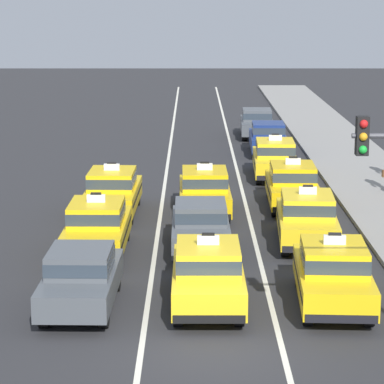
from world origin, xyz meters
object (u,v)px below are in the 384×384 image
object	(u,v)px
taxi_left_third	(114,191)
sedan_right_sixth	(259,122)
taxi_right_third	(294,185)
sedan_left_nearest	(83,276)
sedan_center_second	(202,225)
taxi_right_second	(309,217)
taxi_center_third	(206,191)
taxi_center_nearest	(210,273)
taxi_left_second	(99,226)
taxi_right_fourth	(277,158)
sedan_right_fifth	(270,137)
taxi_right_nearest	(335,273)

from	to	relation	value
taxi_left_third	sedan_right_sixth	world-z (taller)	taxi_left_third
taxi_right_third	sedan_left_nearest	bearing A→B (deg)	-119.90
sedan_center_second	taxi_right_second	size ratio (longest dim) A/B	0.93
sedan_center_second	sedan_right_sixth	distance (m)	23.73
taxi_right_second	taxi_center_third	bearing A→B (deg)	128.01
taxi_center_nearest	taxi_left_second	bearing A→B (deg)	124.37
sedan_center_second	taxi_right_fourth	xyz separation A→B (m)	(3.34, 11.83, 0.03)
taxi_center_nearest	taxi_center_third	bearing A→B (deg)	89.75
taxi_center_third	sedan_left_nearest	bearing A→B (deg)	-107.58
taxi_center_nearest	taxi_center_third	size ratio (longest dim) A/B	1.00
taxi_left_second	sedan_center_second	bearing A→B (deg)	5.03
taxi_center_third	taxi_right_second	world-z (taller)	same
taxi_right_second	sedan_right_sixth	distance (m)	22.61
sedan_right_fifth	sedan_right_sixth	distance (m)	5.52
sedan_center_second	taxi_right_third	bearing A→B (deg)	60.18
taxi_right_second	taxi_left_third	bearing A→B (deg)	148.34
sedan_left_nearest	taxi_center_nearest	bearing A→B (deg)	3.59
sedan_left_nearest	sedan_center_second	xyz separation A→B (m)	(3.09, 5.36, 0.00)
taxi_center_nearest	sedan_left_nearest	bearing A→B (deg)	-176.41
taxi_right_third	sedan_center_second	bearing A→B (deg)	-119.82
sedan_right_fifth	taxi_center_third	bearing A→B (deg)	-104.47
taxi_left_third	sedan_right_sixth	xyz separation A→B (m)	(6.50, 18.56, -0.03)
taxi_right_fourth	sedan_right_sixth	xyz separation A→B (m)	(0.01, 11.66, -0.03)
taxi_right_second	taxi_left_second	bearing A→B (deg)	-170.01
taxi_right_second	taxi_right_fourth	size ratio (longest dim) A/B	1.01
taxi_right_fourth	sedan_right_sixth	distance (m)	11.66
taxi_right_second	taxi_right_third	world-z (taller)	same
taxi_center_nearest	sedan_right_fifth	size ratio (longest dim) A/B	1.05
sedan_center_second	taxi_right_second	world-z (taller)	taxi_right_second
taxi_center_third	taxi_left_second	bearing A→B (deg)	-122.58
taxi_right_nearest	taxi_right_second	xyz separation A→B (m)	(0.05, 6.02, 0.00)
taxi_left_second	sedan_right_fifth	world-z (taller)	taxi_left_second
taxi_left_third	taxi_center_third	xyz separation A→B (m)	(3.34, 0.08, 0.00)
taxi_left_third	taxi_right_second	world-z (taller)	same
taxi_center_nearest	taxi_right_second	size ratio (longest dim) A/B	0.98
taxi_right_second	sedan_right_fifth	world-z (taller)	taxi_right_second
sedan_left_nearest	taxi_right_fourth	distance (m)	18.35
sedan_right_sixth	sedan_right_fifth	bearing A→B (deg)	-88.09
taxi_center_third	sedan_right_fifth	xyz separation A→B (m)	(3.34, 12.97, -0.03)
taxi_center_third	sedan_center_second	bearing A→B (deg)	-92.17
sedan_left_nearest	taxi_right_nearest	xyz separation A→B (m)	(6.45, 0.22, 0.03)
taxi_center_nearest	taxi_right_third	bearing A→B (deg)	73.42
taxi_left_third	taxi_right_third	world-z (taller)	same
taxi_left_third	taxi_right_nearest	world-z (taller)	same
taxi_left_third	sedan_right_fifth	xyz separation A→B (m)	(6.68, 13.04, -0.03)
taxi_left_second	taxi_left_third	world-z (taller)	same
taxi_right_fourth	sedan_center_second	bearing A→B (deg)	-105.78
taxi_center_nearest	sedan_right_sixth	distance (m)	28.82
taxi_center_nearest	sedan_right_fifth	xyz separation A→B (m)	(3.39, 23.12, -0.03)
taxi_right_fourth	taxi_right_second	bearing A→B (deg)	-89.63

